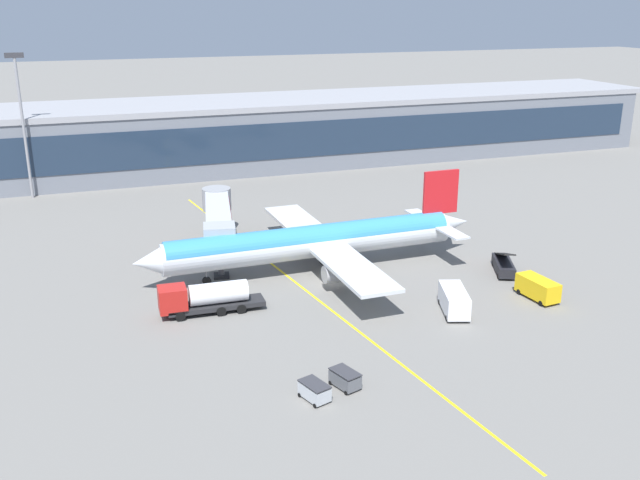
# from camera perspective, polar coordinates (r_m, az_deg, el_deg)

# --- Properties ---
(ground_plane) EXTENTS (700.00, 700.00, 0.00)m
(ground_plane) POSITION_cam_1_polar(r_m,az_deg,el_deg) (81.63, 0.81, -3.48)
(ground_plane) COLOR slate
(apron_lead_in_line) EXTENTS (10.86, 79.34, 0.01)m
(apron_lead_in_line) POSITION_cam_1_polar(r_m,az_deg,el_deg) (82.26, -2.10, -3.31)
(apron_lead_in_line) COLOR yellow
(apron_lead_in_line) RESTS_ON ground_plane
(terminal_building) EXTENTS (223.60, 21.94, 12.75)m
(terminal_building) POSITION_cam_1_polar(r_m,az_deg,el_deg) (136.73, -16.45, 7.60)
(terminal_building) COLOR slate
(terminal_building) RESTS_ON ground_plane
(main_airliner) EXTENTS (41.99, 33.28, 10.89)m
(main_airliner) POSITION_cam_1_polar(r_m,az_deg,el_deg) (84.10, -0.50, -0.10)
(main_airliner) COLOR silver
(main_airliner) RESTS_ON ground_plane
(jet_bridge) EXTENTS (7.16, 20.38, 6.42)m
(jet_bridge) POSITION_cam_1_polar(r_m,az_deg,el_deg) (91.26, -8.15, 1.89)
(jet_bridge) COLOR #B2B7BC
(jet_bridge) RESTS_ON ground_plane
(fuel_tanker) EXTENTS (10.89, 3.01, 3.25)m
(fuel_tanker) POSITION_cam_1_polar(r_m,az_deg,el_deg) (74.33, -9.22, -4.56)
(fuel_tanker) COLOR #232326
(fuel_tanker) RESTS_ON ground_plane
(crew_van) EXTENTS (2.57, 5.18, 2.30)m
(crew_van) POSITION_cam_1_polar(r_m,az_deg,el_deg) (80.46, 17.07, -3.67)
(crew_van) COLOR yellow
(crew_van) RESTS_ON ground_plane
(lavatory_truck) EXTENTS (4.03, 6.23, 2.50)m
(lavatory_truck) POSITION_cam_1_polar(r_m,az_deg,el_deg) (75.04, 10.66, -4.69)
(lavatory_truck) COLOR white
(lavatory_truck) RESTS_ON ground_plane
(belt_loader) EXTENTS (4.19, 6.84, 3.49)m
(belt_loader) POSITION_cam_1_polar(r_m,az_deg,el_deg) (87.27, 14.47, -1.91)
(belt_loader) COLOR black
(belt_loader) RESTS_ON ground_plane
(baggage_cart_0) EXTENTS (2.29, 2.99, 1.48)m
(baggage_cart_0) POSITION_cam_1_polar(r_m,az_deg,el_deg) (58.75, -0.44, -11.97)
(baggage_cart_0) COLOR #B2B7BC
(baggage_cart_0) RESTS_ON ground_plane
(baggage_cart_1) EXTENTS (2.29, 2.99, 1.48)m
(baggage_cart_1) POSITION_cam_1_polar(r_m,az_deg,el_deg) (60.47, 2.02, -11.03)
(baggage_cart_1) COLOR #595B60
(baggage_cart_1) RESTS_ON ground_plane
(apron_light_mast_1) EXTENTS (2.80, 0.50, 23.12)m
(apron_light_mast_1) POSITION_cam_1_polar(r_m,az_deg,el_deg) (123.74, -22.74, 9.21)
(apron_light_mast_1) COLOR gray
(apron_light_mast_1) RESTS_ON ground_plane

